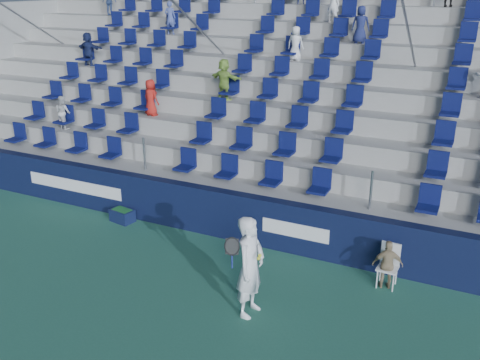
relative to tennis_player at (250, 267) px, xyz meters
The scene contains 7 objects.
ground 1.89m from the tennis_player, 163.17° to the right, with size 70.00×70.00×0.00m, color #2B6550.
sponsor_wall 3.12m from the tennis_player, 119.83° to the left, with size 24.00×0.32×1.20m.
grandstand 8.01m from the tennis_player, 101.24° to the left, with size 24.00×8.17×6.63m.
tennis_player is the anchor object (origin of this frame).
line_judge_chair 3.09m from the tennis_player, 45.48° to the left, with size 0.42×0.43×0.92m.
line_judge 2.99m from the tennis_player, 43.50° to the left, with size 0.62×0.26×1.05m, color tan.
ball_bin 5.33m from the tennis_player, 154.32° to the left, with size 0.66×0.49×0.34m.
Camera 1 is at (5.15, -7.42, 5.94)m, focal length 40.00 mm.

